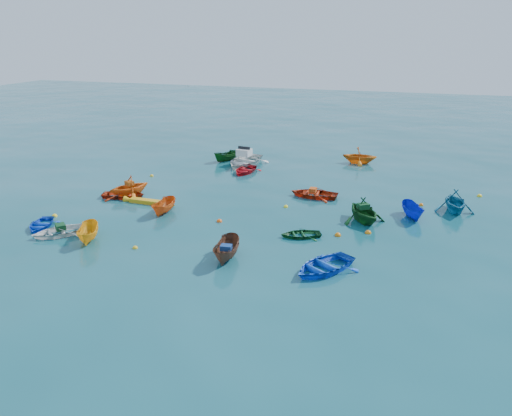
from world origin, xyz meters
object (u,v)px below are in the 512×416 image
(dinghy_blue_sw, at_px, (41,227))
(kayak_yellow, at_px, (150,204))
(dinghy_blue_se, at_px, (323,271))
(motorboat_white, at_px, (244,165))
(dinghy_white_near, at_px, (60,235))

(dinghy_blue_sw, bearing_deg, kayak_yellow, 36.07)
(dinghy_blue_sw, xyz_separation_m, dinghy_blue_se, (17.68, -0.50, 0.00))
(kayak_yellow, height_order, motorboat_white, motorboat_white)
(dinghy_blue_sw, distance_m, dinghy_blue_se, 17.68)
(kayak_yellow, distance_m, motorboat_white, 12.51)
(dinghy_blue_se, bearing_deg, motorboat_white, 152.70)
(dinghy_white_near, xyz_separation_m, dinghy_blue_se, (15.75, 0.17, 0.00))
(dinghy_white_near, relative_size, motorboat_white, 0.64)
(dinghy_blue_sw, distance_m, dinghy_white_near, 2.03)
(dinghy_white_near, relative_size, dinghy_blue_se, 0.86)
(dinghy_white_near, bearing_deg, dinghy_blue_sw, -157.33)
(motorboat_white, bearing_deg, kayak_yellow, -94.60)
(dinghy_white_near, xyz_separation_m, kayak_yellow, (2.26, 6.66, 0.00))
(dinghy_blue_sw, height_order, dinghy_white_near, dinghy_white_near)
(dinghy_white_near, distance_m, kayak_yellow, 7.04)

